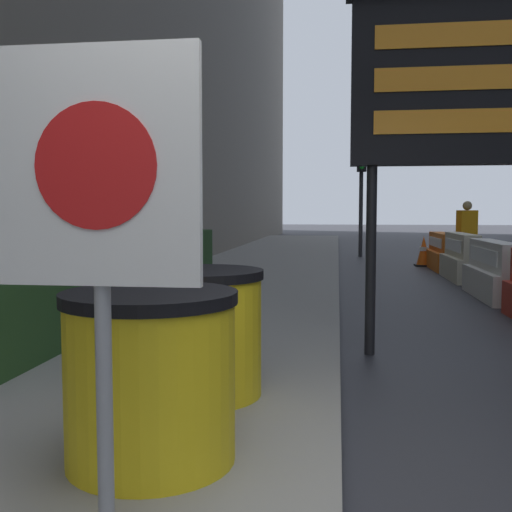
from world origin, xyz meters
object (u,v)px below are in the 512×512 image
object	(u,v)px
barrel_drum_foreground	(151,376)
jersey_barrier_cream	(461,259)
message_board	(464,81)
warning_sign	(99,198)
traffic_light_near_curb	(361,175)
jersey_barrier_white	(494,273)
jersey_barrier_orange_near	(442,253)
traffic_cone_mid	(481,264)
pedestrian_worker	(467,229)
traffic_cone_near	(424,251)
barrel_drum_middle	(199,332)

from	to	relation	value
barrel_drum_foreground	jersey_barrier_cream	bearing A→B (deg)	70.81
message_board	warning_sign	bearing A→B (deg)	-117.42
traffic_light_near_curb	jersey_barrier_white	bearing A→B (deg)	-77.97
barrel_drum_foreground	jersey_barrier_orange_near	xyz separation A→B (m)	(3.40, 11.98, -0.20)
barrel_drum_foreground	warning_sign	bearing A→B (deg)	-85.02
traffic_light_near_curb	jersey_barrier_orange_near	bearing A→B (deg)	-63.69
jersey_barrier_orange_near	traffic_cone_mid	size ratio (longest dim) A/B	2.73
jersey_barrier_white	traffic_light_near_curb	xyz separation A→B (m)	(-1.80, 8.45, 2.09)
message_board	pedestrian_worker	distance (m)	9.27
jersey_barrier_orange_near	pedestrian_worker	bearing A→B (deg)	0.05
jersey_barrier_white	traffic_cone_mid	bearing A→B (deg)	82.97
barrel_drum_foreground	message_board	distance (m)	4.19
traffic_cone_near	traffic_light_near_curb	distance (m)	3.85
jersey_barrier_orange_near	jersey_barrier_cream	bearing A→B (deg)	-90.00
traffic_cone_mid	jersey_barrier_orange_near	bearing A→B (deg)	94.74
barrel_drum_foreground	jersey_barrier_cream	size ratio (longest dim) A/B	0.43
pedestrian_worker	jersey_barrier_white	bearing A→B (deg)	-114.94
barrel_drum_foreground	warning_sign	size ratio (longest dim) A/B	0.48
barrel_drum_foreground	jersey_barrier_orange_near	distance (m)	12.45
warning_sign	pedestrian_worker	world-z (taller)	warning_sign
jersey_barrier_cream	message_board	bearing A→B (deg)	-101.38
barrel_drum_middle	warning_sign	distance (m)	2.03
traffic_cone_mid	pedestrian_worker	world-z (taller)	pedestrian_worker
barrel_drum_middle	jersey_barrier_orange_near	size ratio (longest dim) A/B	0.41
barrel_drum_middle	message_board	xyz separation A→B (m)	(2.05, 1.97, 2.01)
warning_sign	traffic_cone_mid	bearing A→B (deg)	70.11
warning_sign	jersey_barrier_white	xyz separation A→B (m)	(3.33, 7.93, -1.04)
traffic_cone_mid	warning_sign	bearing A→B (deg)	-109.89
warning_sign	jersey_barrier_orange_near	bearing A→B (deg)	75.35
barrel_drum_middle	warning_sign	xyz separation A→B (m)	(0.07, -1.84, 0.85)
traffic_cone_near	traffic_light_near_curb	world-z (taller)	traffic_light_near_curb
warning_sign	jersey_barrier_white	world-z (taller)	warning_sign
jersey_barrier_white	message_board	bearing A→B (deg)	-108.18
jersey_barrier_white	traffic_cone_mid	size ratio (longest dim) A/B	2.79
warning_sign	jersey_barrier_cream	xyz separation A→B (m)	(3.33, 10.53, -1.03)
message_board	traffic_light_near_curb	world-z (taller)	message_board
barrel_drum_middle	traffic_light_near_curb	size ratio (longest dim) A/B	0.25
barrel_drum_middle	warning_sign	world-z (taller)	warning_sign
jersey_barrier_cream	pedestrian_worker	distance (m)	2.35
warning_sign	jersey_barrier_orange_near	size ratio (longest dim) A/B	0.86
message_board	jersey_barrier_orange_near	bearing A→B (deg)	81.39
barrel_drum_middle	traffic_cone_mid	distance (m)	8.82
jersey_barrier_cream	barrel_drum_middle	bearing A→B (deg)	-111.41
traffic_light_near_curb	traffic_cone_mid	bearing A→B (deg)	-72.63
barrel_drum_middle	barrel_drum_foreground	bearing A→B (deg)	-89.63
barrel_drum_middle	jersey_barrier_white	distance (m)	6.98
warning_sign	pedestrian_worker	distance (m)	13.33
traffic_cone_mid	pedestrian_worker	xyz separation A→B (m)	(0.31, 2.88, 0.59)
message_board	traffic_cone_near	distance (m)	10.01
jersey_barrier_orange_near	traffic_light_near_curb	xyz separation A→B (m)	(-1.80, 3.64, 2.10)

